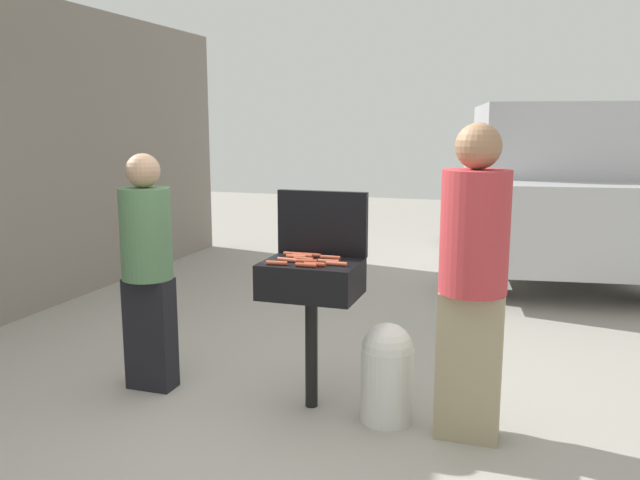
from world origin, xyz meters
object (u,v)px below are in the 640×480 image
(hot_dog_2, at_px, (328,261))
(hot_dog_11, at_px, (288,260))
(person_right, at_px, (473,273))
(parked_minivan, at_px, (549,187))
(hot_dog_4, at_px, (293,254))
(person_left, at_px, (147,264))
(hot_dog_3, at_px, (303,256))
(hot_dog_8, at_px, (315,264))
(bbq_grill, at_px, (311,284))
(hot_dog_1, at_px, (336,264))
(hot_dog_9, at_px, (304,259))
(hot_dog_5, at_px, (330,257))
(hot_dog_10, at_px, (311,255))
(hot_dog_12, at_px, (296,257))
(hot_dog_0, at_px, (306,265))
(hot_dog_6, at_px, (307,261))
(hot_dog_7, at_px, (277,263))
(propane_tank, at_px, (387,370))

(hot_dog_2, bearing_deg, hot_dog_11, -172.37)
(person_right, bearing_deg, parked_minivan, -103.88)
(hot_dog_4, xyz_separation_m, person_left, (-0.97, -0.19, -0.09))
(hot_dog_3, relative_size, hot_dog_8, 1.00)
(bbq_grill, height_order, hot_dog_1, hot_dog_1)
(hot_dog_3, distance_m, hot_dog_9, 0.11)
(hot_dog_5, xyz_separation_m, hot_dog_10, (-0.14, 0.04, 0.00))
(hot_dog_12, bearing_deg, hot_dog_8, -43.73)
(hot_dog_1, xyz_separation_m, hot_dog_10, (-0.23, 0.20, 0.00))
(person_right, bearing_deg, hot_dog_12, -16.93)
(bbq_grill, height_order, parked_minivan, parked_minivan)
(hot_dog_1, relative_size, hot_dog_12, 1.00)
(hot_dog_0, distance_m, hot_dog_8, 0.06)
(hot_dog_6, relative_size, hot_dog_9, 1.00)
(hot_dog_3, relative_size, person_right, 0.07)
(hot_dog_8, bearing_deg, parked_minivan, 74.02)
(hot_dog_9, height_order, hot_dog_10, same)
(hot_dog_7, relative_size, parked_minivan, 0.03)
(person_left, distance_m, person_right, 2.14)
(hot_dog_3, bearing_deg, hot_dog_5, 0.28)
(hot_dog_4, height_order, parked_minivan, parked_minivan)
(bbq_grill, relative_size, hot_dog_3, 7.34)
(hot_dog_5, distance_m, hot_dog_7, 0.37)
(hot_dog_8, xyz_separation_m, person_right, (0.93, 0.01, 0.01))
(bbq_grill, relative_size, hot_dog_12, 7.34)
(hot_dog_8, distance_m, hot_dog_11, 0.21)
(hot_dog_5, relative_size, parked_minivan, 0.03)
(hot_dog_3, xyz_separation_m, propane_tank, (0.60, -0.15, -0.65))
(hot_dog_10, bearing_deg, person_right, -13.55)
(hot_dog_11, height_order, propane_tank, hot_dog_11)
(hot_dog_10, bearing_deg, hot_dog_0, -76.65)
(hot_dog_11, bearing_deg, person_left, -179.67)
(hot_dog_10, bearing_deg, hot_dog_5, -14.60)
(hot_dog_11, distance_m, propane_tank, 0.91)
(hot_dog_0, xyz_separation_m, hot_dog_12, (-0.14, 0.21, 0.00))
(hot_dog_10, bearing_deg, parked_minivan, 71.93)
(hot_dog_11, bearing_deg, hot_dog_5, 33.02)
(hot_dog_9, relative_size, hot_dog_11, 1.00)
(hot_dog_5, distance_m, hot_dog_9, 0.17)
(hot_dog_5, xyz_separation_m, propane_tank, (0.41, -0.15, -0.65))
(hot_dog_5, bearing_deg, hot_dog_8, -97.76)
(hot_dog_0, xyz_separation_m, hot_dog_4, (-0.19, 0.29, 0.00))
(hot_dog_5, distance_m, hot_dog_8, 0.22)
(bbq_grill, xyz_separation_m, propane_tank, (0.50, -0.05, -0.49))
(hot_dog_5, relative_size, hot_dog_11, 1.00)
(hot_dog_11, height_order, hot_dog_12, same)
(hot_dog_0, bearing_deg, hot_dog_12, 123.77)
(hot_dog_8, height_order, hot_dog_12, same)
(hot_dog_2, xyz_separation_m, person_left, (-1.26, -0.04, -0.09))
(parked_minivan, bearing_deg, hot_dog_6, 64.73)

